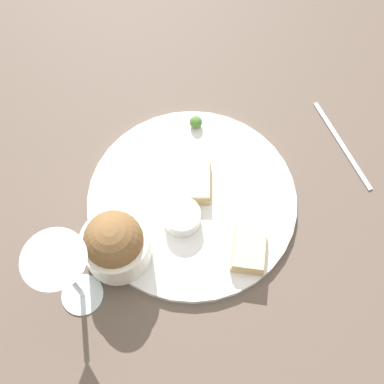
# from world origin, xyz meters

# --- Properties ---
(ground_plane) EXTENTS (4.00, 4.00, 0.00)m
(ground_plane) POSITION_xyz_m (0.00, 0.00, 0.00)
(ground_plane) COLOR brown
(dinner_plate) EXTENTS (0.35, 0.35, 0.01)m
(dinner_plate) POSITION_xyz_m (0.00, 0.00, 0.01)
(dinner_plate) COLOR white
(dinner_plate) RESTS_ON ground_plane
(salad_bowl) EXTENTS (0.10, 0.10, 0.11)m
(salad_bowl) POSITION_xyz_m (-0.12, 0.09, 0.06)
(salad_bowl) COLOR silver
(salad_bowl) RESTS_ON dinner_plate
(sauce_ramekin) EXTENTS (0.06, 0.06, 0.03)m
(sauce_ramekin) POSITION_xyz_m (-0.04, 0.01, 0.03)
(sauce_ramekin) COLOR white
(sauce_ramekin) RESTS_ON dinner_plate
(cheese_toast_near) EXTENTS (0.09, 0.07, 0.03)m
(cheese_toast_near) POSITION_xyz_m (0.02, 0.00, 0.03)
(cheese_toast_near) COLOR tan
(cheese_toast_near) RESTS_ON dinner_plate
(cheese_toast_far) EXTENTS (0.07, 0.05, 0.03)m
(cheese_toast_far) POSITION_xyz_m (-0.08, -0.10, 0.03)
(cheese_toast_far) COLOR tan
(cheese_toast_far) RESTS_ON dinner_plate
(wine_glass) EXTENTS (0.08, 0.08, 0.18)m
(wine_glass) POSITION_xyz_m (-0.19, 0.14, 0.13)
(wine_glass) COLOR silver
(wine_glass) RESTS_ON ground_plane
(garnish) EXTENTS (0.02, 0.02, 0.02)m
(garnish) POSITION_xyz_m (0.14, 0.02, 0.03)
(garnish) COLOR #477533
(garnish) RESTS_ON dinner_plate
(fork) EXTENTS (0.17, 0.11, 0.01)m
(fork) POSITION_xyz_m (0.16, -0.24, 0.00)
(fork) COLOR silver
(fork) RESTS_ON ground_plane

